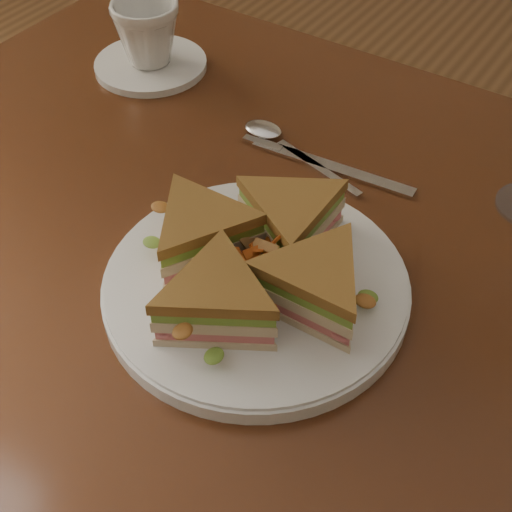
# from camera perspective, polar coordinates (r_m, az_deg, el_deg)

# --- Properties ---
(table) EXTENTS (1.20, 0.80, 0.75)m
(table) POSITION_cam_1_polar(r_m,az_deg,el_deg) (0.79, 4.45, -5.72)
(table) COLOR #34180B
(table) RESTS_ON ground
(plate) EXTENTS (0.29, 0.29, 0.02)m
(plate) POSITION_cam_1_polar(r_m,az_deg,el_deg) (0.68, -0.00, -2.48)
(plate) COLOR white
(plate) RESTS_ON table
(sandwich_wedges) EXTENTS (0.25, 0.25, 0.06)m
(sandwich_wedges) POSITION_cam_1_polar(r_m,az_deg,el_deg) (0.65, -0.00, -0.31)
(sandwich_wedges) COLOR beige
(sandwich_wedges) RESTS_ON plate
(crisps_mound) EXTENTS (0.09, 0.09, 0.05)m
(crisps_mound) POSITION_cam_1_polar(r_m,az_deg,el_deg) (0.66, -0.00, -0.55)
(crisps_mound) COLOR #C95519
(crisps_mound) RESTS_ON plate
(spoon) EXTENTS (0.18, 0.06, 0.01)m
(spoon) POSITION_cam_1_polar(r_m,az_deg,el_deg) (0.86, 1.61, 9.35)
(spoon) COLOR silver
(spoon) RESTS_ON table
(knife) EXTENTS (0.22, 0.03, 0.00)m
(knife) POSITION_cam_1_polar(r_m,az_deg,el_deg) (0.83, 5.14, 7.37)
(knife) COLOR silver
(knife) RESTS_ON table
(saucer) EXTENTS (0.15, 0.15, 0.01)m
(saucer) POSITION_cam_1_polar(r_m,az_deg,el_deg) (1.02, -8.41, 14.91)
(saucer) COLOR white
(saucer) RESTS_ON table
(coffee_cup) EXTENTS (0.09, 0.09, 0.08)m
(coffee_cup) POSITION_cam_1_polar(r_m,az_deg,el_deg) (0.99, -8.71, 17.22)
(coffee_cup) COLOR white
(coffee_cup) RESTS_ON saucer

